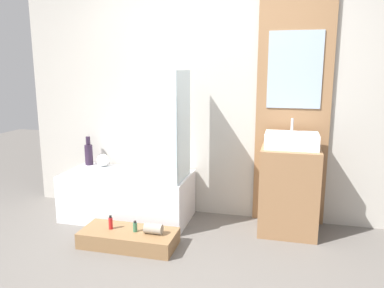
{
  "coord_description": "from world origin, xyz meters",
  "views": [
    {
      "loc": [
        0.76,
        -2.29,
        1.57
      ],
      "look_at": [
        0.0,
        0.72,
        0.94
      ],
      "focal_mm": 35.0,
      "sensor_mm": 36.0,
      "label": 1
    }
  ],
  "objects_px": {
    "vase_tall_dark": "(89,153)",
    "vase_round_light": "(103,160)",
    "wooden_step_bench": "(129,238)",
    "sink": "(291,140)",
    "bottle_soap_secondary": "(135,227)",
    "bottle_soap_primary": "(111,223)",
    "bathtub": "(128,195)"
  },
  "relations": [
    {
      "from": "sink",
      "to": "bottle_soap_primary",
      "type": "relative_size",
      "value": 3.82
    },
    {
      "from": "bathtub",
      "to": "vase_tall_dark",
      "type": "relative_size",
      "value": 4.05
    },
    {
      "from": "vase_tall_dark",
      "to": "vase_round_light",
      "type": "relative_size",
      "value": 2.35
    },
    {
      "from": "wooden_step_bench",
      "to": "sink",
      "type": "distance_m",
      "value": 1.75
    },
    {
      "from": "vase_round_light",
      "to": "bottle_soap_secondary",
      "type": "distance_m",
      "value": 1.13
    },
    {
      "from": "vase_tall_dark",
      "to": "wooden_step_bench",
      "type": "bearing_deg",
      "value": -44.93
    },
    {
      "from": "vase_tall_dark",
      "to": "vase_round_light",
      "type": "bearing_deg",
      "value": -7.49
    },
    {
      "from": "wooden_step_bench",
      "to": "vase_round_light",
      "type": "xyz_separation_m",
      "value": [
        -0.64,
        0.8,
        0.49
      ]
    },
    {
      "from": "sink",
      "to": "bottle_soap_primary",
      "type": "bearing_deg",
      "value": -156.89
    },
    {
      "from": "vase_round_light",
      "to": "bottle_soap_secondary",
      "type": "xyz_separation_m",
      "value": [
        0.71,
        -0.8,
        -0.37
      ]
    },
    {
      "from": "sink",
      "to": "bottle_soap_primary",
      "type": "height_order",
      "value": "sink"
    },
    {
      "from": "wooden_step_bench",
      "to": "bottle_soap_primary",
      "type": "distance_m",
      "value": 0.21
    },
    {
      "from": "wooden_step_bench",
      "to": "vase_round_light",
      "type": "height_order",
      "value": "vase_round_light"
    },
    {
      "from": "vase_tall_dark",
      "to": "bottle_soap_secondary",
      "type": "bearing_deg",
      "value": -42.79
    },
    {
      "from": "wooden_step_bench",
      "to": "vase_round_light",
      "type": "bearing_deg",
      "value": 128.61
    },
    {
      "from": "bathtub",
      "to": "sink",
      "type": "xyz_separation_m",
      "value": [
        1.65,
        0.06,
        0.66
      ]
    },
    {
      "from": "wooden_step_bench",
      "to": "bottle_soap_secondary",
      "type": "height_order",
      "value": "bottle_soap_secondary"
    },
    {
      "from": "sink",
      "to": "vase_round_light",
      "type": "relative_size",
      "value": 3.51
    },
    {
      "from": "bathtub",
      "to": "sink",
      "type": "relative_size",
      "value": 2.71
    },
    {
      "from": "bathtub",
      "to": "wooden_step_bench",
      "type": "xyz_separation_m",
      "value": [
        0.27,
        -0.6,
        -0.18
      ]
    },
    {
      "from": "sink",
      "to": "vase_tall_dark",
      "type": "height_order",
      "value": "sink"
    },
    {
      "from": "wooden_step_bench",
      "to": "bottle_soap_secondary",
      "type": "relative_size",
      "value": 8.57
    },
    {
      "from": "wooden_step_bench",
      "to": "bottle_soap_secondary",
      "type": "bearing_deg",
      "value": 0.0
    },
    {
      "from": "bathtub",
      "to": "bottle_soap_secondary",
      "type": "relative_size",
      "value": 13.13
    },
    {
      "from": "sink",
      "to": "vase_tall_dark",
      "type": "relative_size",
      "value": 1.5
    },
    {
      "from": "bathtub",
      "to": "bottle_soap_primary",
      "type": "distance_m",
      "value": 0.61
    },
    {
      "from": "sink",
      "to": "bottle_soap_secondary",
      "type": "xyz_separation_m",
      "value": [
        -1.32,
        -0.66,
        -0.72
      ]
    },
    {
      "from": "vase_round_light",
      "to": "bathtub",
      "type": "bearing_deg",
      "value": -28.39
    },
    {
      "from": "bathtub",
      "to": "sink",
      "type": "distance_m",
      "value": 1.78
    },
    {
      "from": "vase_round_light",
      "to": "bottle_soap_secondary",
      "type": "height_order",
      "value": "vase_round_light"
    },
    {
      "from": "bathtub",
      "to": "sink",
      "type": "height_order",
      "value": "sink"
    },
    {
      "from": "bathtub",
      "to": "vase_round_light",
      "type": "xyz_separation_m",
      "value": [
        -0.38,
        0.2,
        0.31
      ]
    }
  ]
}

